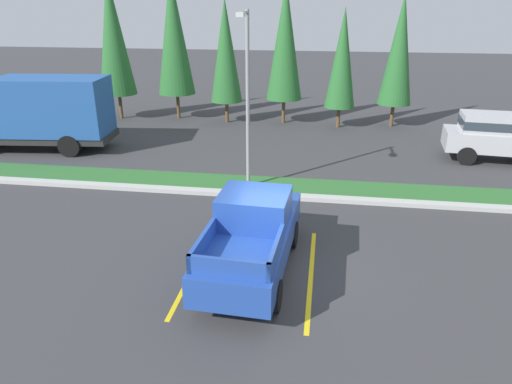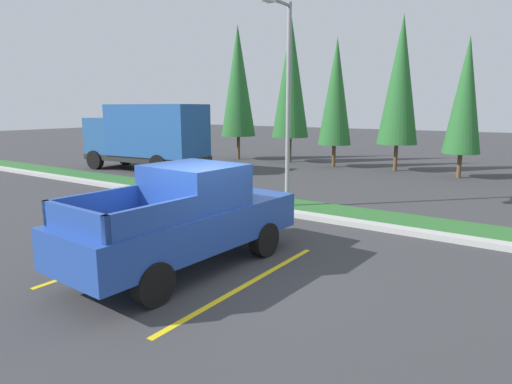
{
  "view_description": "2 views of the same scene",
  "coord_description": "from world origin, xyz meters",
  "px_view_note": "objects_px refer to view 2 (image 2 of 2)",
  "views": [
    {
      "loc": [
        0.87,
        -10.54,
        6.6
      ],
      "look_at": [
        -0.99,
        1.8,
        1.5
      ],
      "focal_mm": 32.74,
      "sensor_mm": 36.0,
      "label": 1
    },
    {
      "loc": [
        5.18,
        -6.25,
        3.23
      ],
      "look_at": [
        -0.08,
        1.44,
        1.43
      ],
      "focal_mm": 30.6,
      "sensor_mm": 36.0,
      "label": 2
    }
  ],
  "objects_px": {
    "street_light": "(286,91)",
    "cypress_tree_center": "(336,92)",
    "cargo_truck_distant": "(147,135)",
    "cypress_tree_right_inner": "(400,80)",
    "cypress_tree_left_inner": "(291,79)",
    "pickup_truck_main": "(187,218)",
    "cypress_tree_rightmost": "(465,96)",
    "cypress_tree_leftmost": "(238,81)"
  },
  "relations": [
    {
      "from": "cypress_tree_right_inner",
      "to": "cypress_tree_rightmost",
      "type": "bearing_deg",
      "value": -11.15
    },
    {
      "from": "cargo_truck_distant",
      "to": "cypress_tree_left_inner",
      "type": "bearing_deg",
      "value": 58.72
    },
    {
      "from": "street_light",
      "to": "cypress_tree_rightmost",
      "type": "bearing_deg",
      "value": 70.7
    },
    {
      "from": "cargo_truck_distant",
      "to": "cypress_tree_center",
      "type": "relative_size",
      "value": 1.01
    },
    {
      "from": "cypress_tree_center",
      "to": "cypress_tree_right_inner",
      "type": "distance_m",
      "value": 3.35
    },
    {
      "from": "cypress_tree_left_inner",
      "to": "cypress_tree_right_inner",
      "type": "height_order",
      "value": "cypress_tree_left_inner"
    },
    {
      "from": "pickup_truck_main",
      "to": "cypress_tree_left_inner",
      "type": "relative_size",
      "value": 0.64
    },
    {
      "from": "cargo_truck_distant",
      "to": "cypress_tree_rightmost",
      "type": "height_order",
      "value": "cypress_tree_rightmost"
    },
    {
      "from": "cargo_truck_distant",
      "to": "cypress_tree_right_inner",
      "type": "distance_m",
      "value": 13.17
    },
    {
      "from": "cypress_tree_right_inner",
      "to": "cargo_truck_distant",
      "type": "bearing_deg",
      "value": -147.06
    },
    {
      "from": "cypress_tree_center",
      "to": "cypress_tree_rightmost",
      "type": "height_order",
      "value": "cypress_tree_center"
    },
    {
      "from": "cypress_tree_right_inner",
      "to": "street_light",
      "type": "bearing_deg",
      "value": -91.88
    },
    {
      "from": "cypress_tree_left_inner",
      "to": "cypress_tree_rightmost",
      "type": "relative_size",
      "value": 1.3
    },
    {
      "from": "pickup_truck_main",
      "to": "cypress_tree_right_inner",
      "type": "relative_size",
      "value": 0.69
    },
    {
      "from": "cypress_tree_left_inner",
      "to": "cypress_tree_center",
      "type": "height_order",
      "value": "cypress_tree_left_inner"
    },
    {
      "from": "cypress_tree_right_inner",
      "to": "cypress_tree_rightmost",
      "type": "distance_m",
      "value": 3.32
    },
    {
      "from": "cypress_tree_leftmost",
      "to": "cypress_tree_center",
      "type": "relative_size",
      "value": 1.19
    },
    {
      "from": "cypress_tree_left_inner",
      "to": "cypress_tree_rightmost",
      "type": "height_order",
      "value": "cypress_tree_left_inner"
    },
    {
      "from": "street_light",
      "to": "cypress_tree_leftmost",
      "type": "height_order",
      "value": "cypress_tree_leftmost"
    },
    {
      "from": "cypress_tree_center",
      "to": "cargo_truck_distant",
      "type": "bearing_deg",
      "value": -138.69
    },
    {
      "from": "street_light",
      "to": "cypress_tree_rightmost",
      "type": "xyz_separation_m",
      "value": [
        3.51,
        10.02,
        0.04
      ]
    },
    {
      "from": "street_light",
      "to": "cypress_tree_center",
      "type": "height_order",
      "value": "cypress_tree_center"
    },
    {
      "from": "street_light",
      "to": "cypress_tree_right_inner",
      "type": "bearing_deg",
      "value": 88.12
    },
    {
      "from": "street_light",
      "to": "cypress_tree_rightmost",
      "type": "relative_size",
      "value": 1.0
    },
    {
      "from": "cypress_tree_rightmost",
      "to": "cypress_tree_center",
      "type": "bearing_deg",
      "value": 177.93
    },
    {
      "from": "cypress_tree_right_inner",
      "to": "cypress_tree_left_inner",
      "type": "bearing_deg",
      "value": 178.1
    },
    {
      "from": "street_light",
      "to": "cypress_tree_left_inner",
      "type": "xyz_separation_m",
      "value": [
        -6.08,
        10.86,
        1.18
      ]
    },
    {
      "from": "pickup_truck_main",
      "to": "cypress_tree_center",
      "type": "distance_m",
      "value": 16.75
    },
    {
      "from": "street_light",
      "to": "cypress_tree_right_inner",
      "type": "xyz_separation_m",
      "value": [
        0.35,
        10.65,
        0.84
      ]
    },
    {
      "from": "cargo_truck_distant",
      "to": "cypress_tree_center",
      "type": "distance_m",
      "value": 10.27
    },
    {
      "from": "cargo_truck_distant",
      "to": "cypress_tree_right_inner",
      "type": "relative_size",
      "value": 0.9
    },
    {
      "from": "cargo_truck_distant",
      "to": "street_light",
      "type": "xyz_separation_m",
      "value": [
        10.47,
        -3.64,
        1.88
      ]
    },
    {
      "from": "street_light",
      "to": "cypress_tree_right_inner",
      "type": "distance_m",
      "value": 10.69
    },
    {
      "from": "cypress_tree_leftmost",
      "to": "cypress_tree_right_inner",
      "type": "xyz_separation_m",
      "value": [
        9.86,
        0.37,
        -0.27
      ]
    },
    {
      "from": "pickup_truck_main",
      "to": "street_light",
      "type": "xyz_separation_m",
      "value": [
        -1.09,
        5.71,
        2.69
      ]
    },
    {
      "from": "cypress_tree_leftmost",
      "to": "cypress_tree_rightmost",
      "type": "bearing_deg",
      "value": -1.1
    },
    {
      "from": "pickup_truck_main",
      "to": "cypress_tree_right_inner",
      "type": "xyz_separation_m",
      "value": [
        -0.74,
        16.36,
        3.53
      ]
    },
    {
      "from": "cargo_truck_distant",
      "to": "cypress_tree_left_inner",
      "type": "height_order",
      "value": "cypress_tree_left_inner"
    },
    {
      "from": "cypress_tree_rightmost",
      "to": "street_light",
      "type": "bearing_deg",
      "value": -109.3
    },
    {
      "from": "cypress_tree_leftmost",
      "to": "cypress_tree_rightmost",
      "type": "distance_m",
      "value": 13.06
    },
    {
      "from": "pickup_truck_main",
      "to": "cypress_tree_left_inner",
      "type": "distance_m",
      "value": 18.47
    },
    {
      "from": "cargo_truck_distant",
      "to": "cypress_tree_left_inner",
      "type": "xyz_separation_m",
      "value": [
        4.39,
        7.22,
        3.06
      ]
    }
  ]
}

